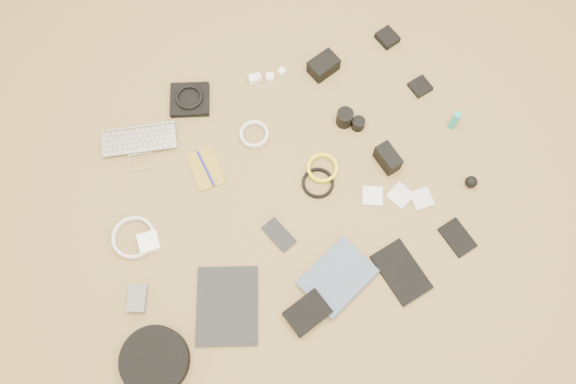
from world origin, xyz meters
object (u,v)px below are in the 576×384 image
object	(u,v)px
headphone_case	(155,360)
phone	(279,235)
dslr_camera	(323,66)
laptop	(140,150)
paperback	(356,296)
tablet	(227,306)

from	to	relation	value
headphone_case	phone	bearing A→B (deg)	26.07
headphone_case	dslr_camera	bearing A→B (deg)	41.77
laptop	phone	xyz separation A→B (m)	(0.38, -0.51, -0.01)
headphone_case	laptop	bearing A→B (deg)	78.18
laptop	paperback	xyz separation A→B (m)	(0.56, -0.81, 0.00)
tablet	headphone_case	distance (m)	0.30
laptop	phone	distance (m)	0.63
dslr_camera	phone	world-z (taller)	dslr_camera
headphone_case	paperback	xyz separation A→B (m)	(0.72, -0.04, -0.02)
tablet	paperback	bearing A→B (deg)	3.25
phone	headphone_case	world-z (taller)	headphone_case
dslr_camera	headphone_case	world-z (taller)	dslr_camera
tablet	laptop	bearing A→B (deg)	120.06
dslr_camera	phone	xyz separation A→B (m)	(-0.41, -0.59, -0.03)
laptop	dslr_camera	bearing A→B (deg)	18.42
laptop	paperback	distance (m)	0.98
tablet	paperback	distance (m)	0.45
phone	paperback	xyz separation A→B (m)	(0.18, -0.31, 0.01)
laptop	headphone_case	size ratio (longest dim) A/B	1.26
headphone_case	paperback	distance (m)	0.72
laptop	paperback	bearing A→B (deg)	-42.95
phone	laptop	bearing A→B (deg)	106.16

